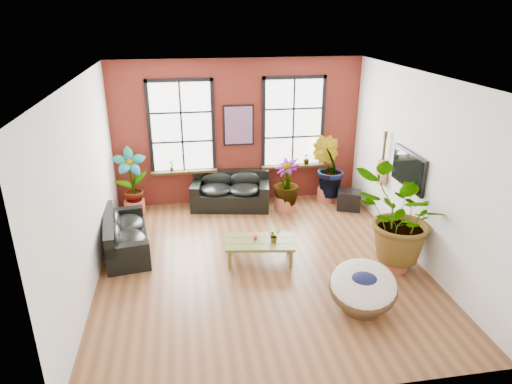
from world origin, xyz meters
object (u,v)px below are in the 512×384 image
coffee_table (260,243)px  sofa_left (124,236)px  papasan_chair (363,287)px  sofa_back (231,191)px

coffee_table → sofa_left: bearing=171.7°
coffee_table → papasan_chair: size_ratio=0.99×
sofa_back → sofa_left: bearing=-131.0°
sofa_back → sofa_left: size_ratio=1.00×
coffee_table → sofa_back: bearing=104.2°
sofa_back → coffee_table: sofa_back is taller
papasan_chair → sofa_back: bearing=130.5°
sofa_left → coffee_table: 2.75m
sofa_back → papasan_chair: 4.79m
sofa_left → papasan_chair: (3.98, -2.61, 0.08)m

